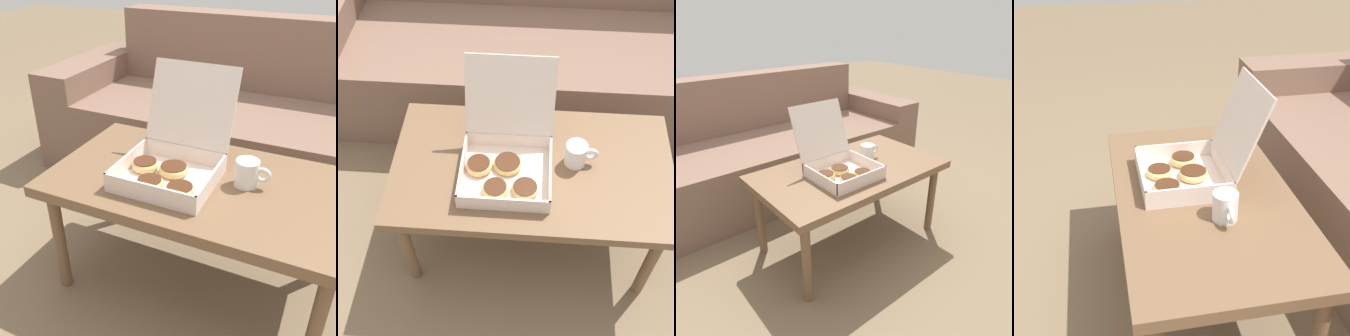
{
  "view_description": "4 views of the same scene",
  "coord_description": "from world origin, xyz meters",
  "views": [
    {
      "loc": [
        0.38,
        -1.21,
        1.18
      ],
      "look_at": [
        -0.09,
        -0.18,
        0.52
      ],
      "focal_mm": 42.0,
      "sensor_mm": 36.0,
      "label": 1
    },
    {
      "loc": [
        -0.02,
        -1.19,
        1.8
      ],
      "look_at": [
        -0.09,
        -0.18,
        0.52
      ],
      "focal_mm": 50.0,
      "sensor_mm": 36.0,
      "label": 2
    },
    {
      "loc": [
        -1.06,
        -1.35,
        1.24
      ],
      "look_at": [
        -0.09,
        -0.18,
        0.52
      ],
      "focal_mm": 35.0,
      "sensor_mm": 36.0,
      "label": 3
    },
    {
      "loc": [
        1.27,
        -0.44,
        1.32
      ],
      "look_at": [
        -0.09,
        -0.18,
        0.52
      ],
      "focal_mm": 50.0,
      "sensor_mm": 36.0,
      "label": 4
    }
  ],
  "objects": [
    {
      "name": "ground_plane",
      "position": [
        0.0,
        0.0,
        0.0
      ],
      "size": [
        12.0,
        12.0,
        0.0
      ],
      "primitive_type": "plane",
      "color": "#756047"
    },
    {
      "name": "couch",
      "position": [
        0.0,
        0.81,
        0.29
      ],
      "size": [
        2.32,
        0.83,
        0.84
      ],
      "color": "#7A5B4C",
      "rests_on": "ground_plane"
    },
    {
      "name": "coffee_table",
      "position": [
        0.0,
        -0.12,
        0.42
      ],
      "size": [
        1.03,
        0.58,
        0.47
      ],
      "color": "brown",
      "rests_on": "ground_plane"
    },
    {
      "name": "pastry_box",
      "position": [
        -0.1,
        -0.14,
        0.53
      ],
      "size": [
        0.32,
        0.4,
        0.34
      ],
      "color": "silver",
      "rests_on": "coffee_table"
    },
    {
      "name": "coffee_mug",
      "position": [
        0.16,
        -0.09,
        0.52
      ],
      "size": [
        0.12,
        0.08,
        0.09
      ],
      "color": "white",
      "rests_on": "coffee_table"
    }
  ]
}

